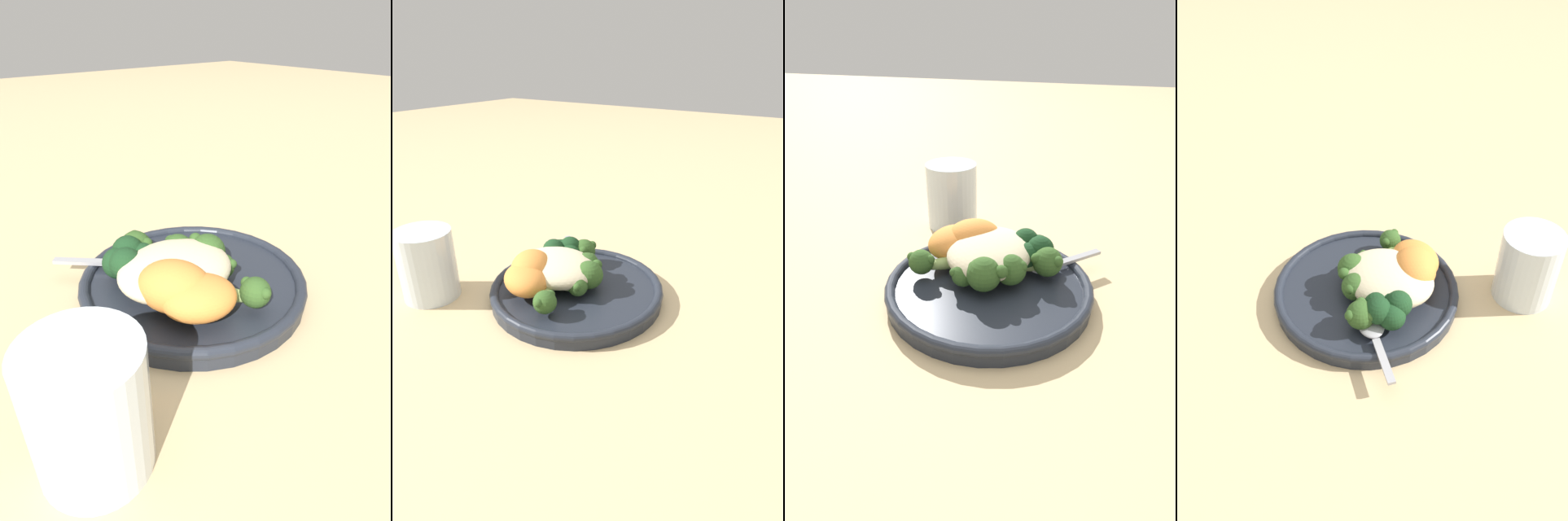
% 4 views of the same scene
% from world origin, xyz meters
% --- Properties ---
extents(ground_plane, '(4.00, 4.00, 0.00)m').
position_xyz_m(ground_plane, '(0.00, 0.00, 0.00)').
color(ground_plane, '#D6B784').
extents(plate, '(0.23, 0.23, 0.02)m').
position_xyz_m(plate, '(-0.00, -0.00, 0.01)').
color(plate, '#232833').
rests_on(plate, ground_plane).
extents(quinoa_mound, '(0.12, 0.10, 0.04)m').
position_xyz_m(quinoa_mound, '(-0.03, -0.01, 0.04)').
color(quinoa_mound, beige).
rests_on(quinoa_mound, plate).
extents(broccoli_stalk_0, '(0.07, 0.09, 0.03)m').
position_xyz_m(broccoli_stalk_0, '(-0.00, -0.06, 0.03)').
color(broccoli_stalk_0, '#9EBC66').
rests_on(broccoli_stalk_0, plate).
extents(broccoli_stalk_1, '(0.08, 0.03, 0.03)m').
position_xyz_m(broccoli_stalk_1, '(0.00, -0.02, 0.03)').
color(broccoli_stalk_1, '#9EBC66').
rests_on(broccoli_stalk_1, plate).
extents(broccoli_stalk_2, '(0.08, 0.06, 0.04)m').
position_xyz_m(broccoli_stalk_2, '(0.01, 0.00, 0.04)').
color(broccoli_stalk_2, '#9EBC66').
rests_on(broccoli_stalk_2, plate).
extents(broccoli_stalk_3, '(0.06, 0.08, 0.03)m').
position_xyz_m(broccoli_stalk_3, '(-0.01, 0.02, 0.04)').
color(broccoli_stalk_3, '#9EBC66').
rests_on(broccoli_stalk_3, plate).
extents(broccoli_stalk_4, '(0.04, 0.12, 0.03)m').
position_xyz_m(broccoli_stalk_4, '(-0.03, 0.04, 0.04)').
color(broccoli_stalk_4, '#9EBC66').
rests_on(broccoli_stalk_4, plate).
extents(sweet_potato_chunk_0, '(0.09, 0.08, 0.04)m').
position_xyz_m(sweet_potato_chunk_0, '(-0.04, -0.06, 0.04)').
color(sweet_potato_chunk_0, orange).
rests_on(sweet_potato_chunk_0, plate).
extents(sweet_potato_chunk_1, '(0.08, 0.09, 0.05)m').
position_xyz_m(sweet_potato_chunk_1, '(-0.05, -0.03, 0.05)').
color(sweet_potato_chunk_1, orange).
rests_on(sweet_potato_chunk_1, plate).
extents(kale_tuft, '(0.06, 0.06, 0.04)m').
position_xyz_m(kale_tuft, '(-0.05, 0.04, 0.04)').
color(kale_tuft, '#193D1E').
rests_on(kale_tuft, plate).
extents(spoon, '(0.09, 0.09, 0.01)m').
position_xyz_m(spoon, '(-0.05, 0.06, 0.03)').
color(spoon, '#A3A3A8').
rests_on(spoon, plate).
extents(water_glass, '(0.08, 0.08, 0.10)m').
position_xyz_m(water_glass, '(-0.17, -0.11, 0.05)').
color(water_glass, silver).
rests_on(water_glass, ground_plane).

